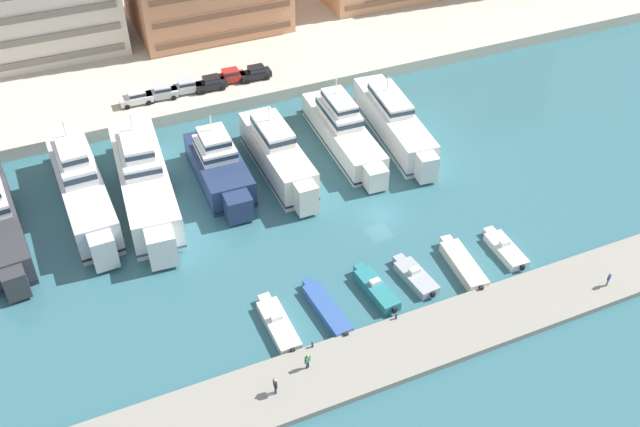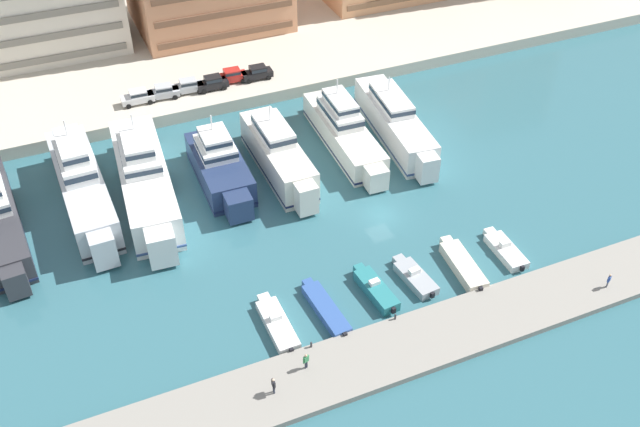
% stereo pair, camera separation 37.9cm
% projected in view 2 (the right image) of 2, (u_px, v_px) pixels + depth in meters
% --- Properties ---
extents(ground_plane, '(400.00, 400.00, 0.00)m').
position_uv_depth(ground_plane, '(381.00, 215.00, 75.78)').
color(ground_plane, '#336670').
extents(pier_dock, '(120.00, 6.39, 0.63)m').
position_uv_depth(pier_dock, '(467.00, 325.00, 63.56)').
color(pier_dock, gray).
rests_on(pier_dock, ground).
extents(yacht_silver_left, '(4.92, 22.16, 9.19)m').
position_uv_depth(yacht_silver_left, '(82.00, 185.00, 75.43)').
color(yacht_silver_left, silver).
rests_on(yacht_silver_left, ground).
extents(yacht_white_mid_left, '(6.46, 23.41, 8.94)m').
position_uv_depth(yacht_white_mid_left, '(144.00, 178.00, 76.41)').
color(yacht_white_mid_left, white).
rests_on(yacht_white_mid_left, ground).
extents(yacht_navy_center_left, '(5.20, 15.44, 7.62)m').
position_uv_depth(yacht_navy_center_left, '(220.00, 166.00, 79.00)').
color(yacht_navy_center_left, navy).
rests_on(yacht_navy_center_left, ground).
extents(yacht_ivory_center, '(4.07, 17.77, 7.43)m').
position_uv_depth(yacht_ivory_center, '(279.00, 155.00, 80.34)').
color(yacht_ivory_center, silver).
rests_on(yacht_ivory_center, ground).
extents(yacht_ivory_center_right, '(4.89, 19.64, 7.70)m').
position_uv_depth(yacht_ivory_center_right, '(344.00, 130.00, 84.58)').
color(yacht_ivory_center_right, silver).
rests_on(yacht_ivory_center_right, ground).
extents(yacht_white_mid_right, '(5.58, 20.43, 6.92)m').
position_uv_depth(yacht_white_mid_right, '(395.00, 122.00, 85.92)').
color(yacht_white_mid_right, white).
rests_on(yacht_white_mid_right, ground).
extents(motorboat_white_far_left, '(2.06, 7.38, 1.32)m').
position_uv_depth(motorboat_white_far_left, '(277.00, 324.00, 63.52)').
color(motorboat_white_far_left, white).
rests_on(motorboat_white_far_left, ground).
extents(motorboat_blue_left, '(2.23, 7.81, 0.88)m').
position_uv_depth(motorboat_blue_left, '(325.00, 309.00, 64.94)').
color(motorboat_blue_left, '#33569E').
rests_on(motorboat_blue_left, ground).
extents(motorboat_teal_mid_left, '(2.25, 6.68, 1.49)m').
position_uv_depth(motorboat_teal_mid_left, '(375.00, 289.00, 66.66)').
color(motorboat_teal_mid_left, teal).
rests_on(motorboat_teal_mid_left, ground).
extents(motorboat_grey_center_left, '(2.49, 6.13, 1.38)m').
position_uv_depth(motorboat_grey_center_left, '(415.00, 277.00, 68.03)').
color(motorboat_grey_center_left, '#9EA3A8').
rests_on(motorboat_grey_center_left, ground).
extents(motorboat_cream_center, '(2.57, 7.77, 1.07)m').
position_uv_depth(motorboat_cream_center, '(462.00, 265.00, 69.19)').
color(motorboat_cream_center, beige).
rests_on(motorboat_cream_center, ground).
extents(motorboat_white_center_right, '(2.15, 6.40, 1.39)m').
position_uv_depth(motorboat_white_center_right, '(505.00, 250.00, 71.00)').
color(motorboat_white_center_right, white).
rests_on(motorboat_white_center_right, ground).
extents(car_white_far_left, '(4.13, 1.98, 1.80)m').
position_uv_depth(car_white_far_left, '(138.00, 96.00, 89.63)').
color(car_white_far_left, white).
rests_on(car_white_far_left, quay_promenade).
extents(car_silver_left, '(4.22, 2.18, 1.80)m').
position_uv_depth(car_silver_left, '(163.00, 91.00, 90.62)').
color(car_silver_left, '#B7BCC1').
rests_on(car_silver_left, quay_promenade).
extents(car_silver_mid_left, '(4.21, 2.14, 1.80)m').
position_uv_depth(car_silver_mid_left, '(188.00, 86.00, 91.71)').
color(car_silver_mid_left, '#B7BCC1').
rests_on(car_silver_mid_left, quay_promenade).
extents(car_black_center_left, '(4.11, 1.93, 1.80)m').
position_uv_depth(car_black_center_left, '(212.00, 82.00, 92.38)').
color(car_black_center_left, black).
rests_on(car_black_center_left, quay_promenade).
extents(car_red_center, '(4.19, 2.10, 1.80)m').
position_uv_depth(car_red_center, '(231.00, 75.00, 93.80)').
color(car_red_center, red).
rests_on(car_red_center, quay_promenade).
extents(car_black_center_right, '(4.13, 1.99, 1.80)m').
position_uv_depth(car_black_center_right, '(257.00, 72.00, 94.47)').
color(car_black_center_right, black).
rests_on(car_black_center_right, quay_promenade).
extents(pedestrian_near_edge, '(0.55, 0.39, 1.59)m').
position_uv_depth(pedestrian_near_edge, '(609.00, 280.00, 66.19)').
color(pedestrian_near_edge, '#4C515B').
rests_on(pedestrian_near_edge, pier_dock).
extents(pedestrian_mid_deck, '(0.62, 0.36, 1.67)m').
position_uv_depth(pedestrian_mid_deck, '(306.00, 360.00, 58.93)').
color(pedestrian_mid_deck, '#282D3D').
rests_on(pedestrian_mid_deck, pier_dock).
extents(pedestrian_far_side, '(0.26, 0.67, 1.74)m').
position_uv_depth(pedestrian_far_side, '(273.00, 385.00, 56.99)').
color(pedestrian_far_side, '#282D3D').
rests_on(pedestrian_far_side, pier_dock).
extents(bollard_west, '(0.20, 0.20, 0.61)m').
position_uv_depth(bollard_west, '(311.00, 344.00, 61.06)').
color(bollard_west, '#2D2D33').
rests_on(bollard_west, pier_dock).
extents(bollard_west_mid, '(0.20, 0.20, 0.61)m').
position_uv_depth(bollard_west_mid, '(395.00, 316.00, 63.51)').
color(bollard_west_mid, '#2D2D33').
rests_on(bollard_west_mid, pier_dock).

